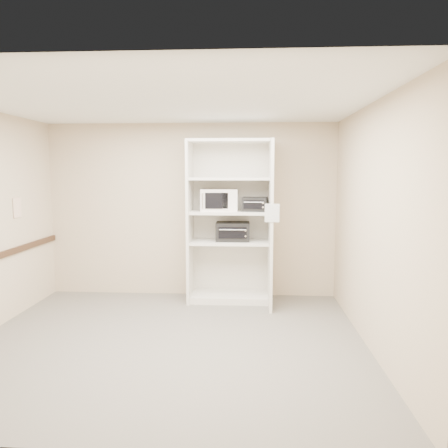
# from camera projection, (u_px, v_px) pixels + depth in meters

# --- Properties ---
(floor) EXTENTS (4.50, 4.00, 0.01)m
(floor) POSITION_uv_depth(u_px,v_px,m) (169.00, 342.00, 5.04)
(floor) COLOR #5F5850
(floor) RESTS_ON ground
(ceiling) EXTENTS (4.50, 4.00, 0.01)m
(ceiling) POSITION_uv_depth(u_px,v_px,m) (165.00, 102.00, 4.72)
(ceiling) COLOR white
(wall_back) EXTENTS (4.50, 0.02, 2.70)m
(wall_back) POSITION_uv_depth(u_px,v_px,m) (191.00, 210.00, 6.86)
(wall_back) COLOR #C3AD91
(wall_back) RESTS_ON ground
(wall_front) EXTENTS (4.50, 0.02, 2.70)m
(wall_front) POSITION_uv_depth(u_px,v_px,m) (110.00, 262.00, 2.89)
(wall_front) COLOR #C3AD91
(wall_front) RESTS_ON ground
(wall_right) EXTENTS (0.02, 4.00, 2.70)m
(wall_right) POSITION_uv_depth(u_px,v_px,m) (372.00, 227.00, 4.74)
(wall_right) COLOR #C3AD91
(wall_right) RESTS_ON ground
(shelving_unit) EXTENTS (1.24, 0.92, 2.42)m
(shelving_unit) POSITION_uv_depth(u_px,v_px,m) (233.00, 227.00, 6.55)
(shelving_unit) COLOR silver
(shelving_unit) RESTS_ON floor
(microwave) EXTENTS (0.57, 0.45, 0.32)m
(microwave) POSITION_uv_depth(u_px,v_px,m) (219.00, 200.00, 6.55)
(microwave) COLOR white
(microwave) RESTS_ON shelving_unit
(toaster_oven_upper) EXTENTS (0.39, 0.31, 0.21)m
(toaster_oven_upper) POSITION_uv_depth(u_px,v_px,m) (255.00, 204.00, 6.46)
(toaster_oven_upper) COLOR black
(toaster_oven_upper) RESTS_ON shelving_unit
(toaster_oven_lower) EXTENTS (0.51, 0.39, 0.28)m
(toaster_oven_lower) POSITION_uv_depth(u_px,v_px,m) (233.00, 231.00, 6.57)
(toaster_oven_lower) COLOR black
(toaster_oven_lower) RESTS_ON shelving_unit
(paper_sign) EXTENTS (0.19, 0.02, 0.24)m
(paper_sign) POSITION_uv_depth(u_px,v_px,m) (272.00, 213.00, 5.86)
(paper_sign) COLOR white
(paper_sign) RESTS_ON shelving_unit
(wall_poster) EXTENTS (0.01, 0.19, 0.27)m
(wall_poster) POSITION_uv_depth(u_px,v_px,m) (17.00, 208.00, 5.93)
(wall_poster) COLOR white
(wall_poster) RESTS_ON wall_left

